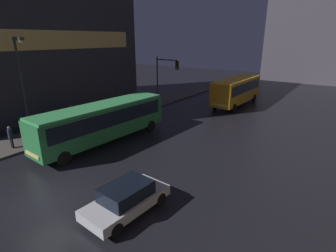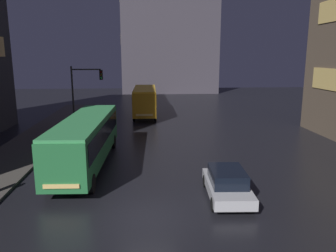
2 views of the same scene
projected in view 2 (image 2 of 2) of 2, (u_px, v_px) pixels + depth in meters
name	position (u px, v px, depth m)	size (l,w,h in m)	color
ground_plane	(148.00, 219.00, 14.03)	(120.00, 120.00, 0.00)	black
sidewalk_left	(18.00, 154.00, 23.11)	(4.00, 48.00, 0.15)	#47423D
building_far_backdrop	(168.00, 25.00, 64.12)	(18.07, 12.00, 25.79)	#423D47
bus_near	(86.00, 137.00, 20.41)	(2.90, 11.40, 3.11)	#236B38
bus_far	(145.00, 99.00, 38.00)	(2.70, 9.46, 3.29)	orange
car_taxi	(227.00, 183.00, 15.95)	(2.13, 4.33, 1.47)	#B7B7BC
traffic_light_main	(83.00, 88.00, 30.21)	(2.89, 0.35, 5.98)	#2D2D2D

